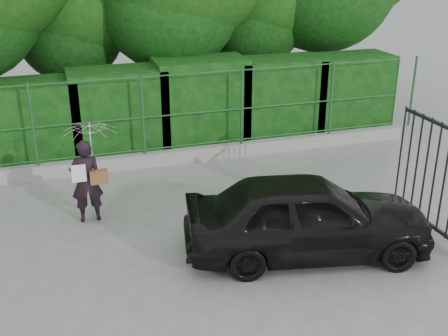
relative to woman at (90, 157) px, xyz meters
name	(u,v)px	position (x,y,z in m)	size (l,w,h in m)	color
ground	(173,274)	(0.94, -2.25, -1.21)	(80.00, 80.00, 0.00)	gray
kerb	(128,162)	(0.94, 2.25, -1.06)	(14.00, 0.25, 0.30)	#9E9E99
fence	(135,116)	(1.16, 2.25, -0.01)	(14.13, 0.06, 1.80)	#215227
hedge	(125,113)	(1.08, 3.25, -0.21)	(14.20, 1.20, 2.16)	black
woman	(90,157)	(0.00, 0.00, 0.00)	(0.93, 0.95, 1.83)	black
car	(307,216)	(3.16, -2.29, -0.54)	(1.59, 3.95, 1.35)	black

